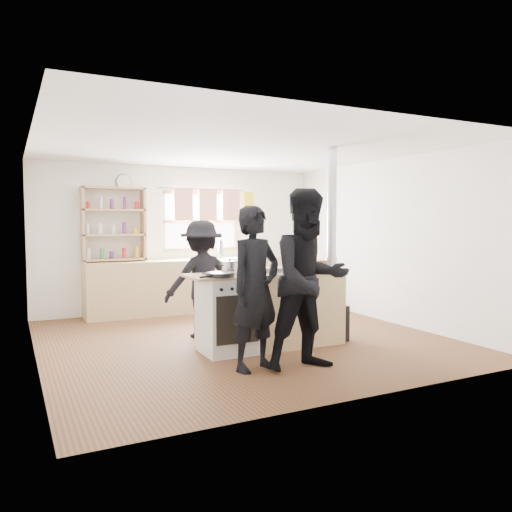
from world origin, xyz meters
name	(u,v)px	position (x,y,z in m)	size (l,w,h in m)	color
ground	(242,339)	(0.00, 0.00, -0.01)	(5.00, 5.00, 0.01)	brown
back_counter	(188,286)	(0.00, 2.22, 0.45)	(3.40, 0.55, 0.90)	tan
shelving_unit	(114,224)	(-1.20, 2.34, 1.51)	(1.00, 0.28, 1.20)	tan
thermos	(221,250)	(0.62, 2.22, 1.05)	(0.10, 0.10, 0.30)	silver
cooking_island	(271,309)	(0.14, -0.55, 0.47)	(1.97, 0.64, 0.93)	white
skillet_greens	(220,274)	(-0.62, -0.75, 0.96)	(0.45, 0.45, 0.05)	black
roast_tray	(278,270)	(0.19, -0.62, 0.97)	(0.40, 0.36, 0.06)	silver
stockpot_stove	(230,267)	(-0.36, -0.42, 1.01)	(0.21, 0.21, 0.17)	#BBBBBE
stockpot_counter	(305,263)	(0.61, -0.57, 1.03)	(0.30, 0.30, 0.22)	#B8B8BA
bread_board	(318,266)	(0.81, -0.56, 0.98)	(0.29, 0.21, 0.12)	tan
flue_heater	(331,290)	(1.00, -0.59, 0.66)	(0.35, 0.35, 2.50)	black
person_near_left	(255,288)	(-0.45, -1.31, 0.86)	(0.63, 0.41, 1.71)	black
person_near_right	(310,280)	(0.06, -1.54, 0.95)	(0.92, 0.72, 1.89)	black
person_far	(202,279)	(-0.44, 0.33, 0.78)	(1.01, 0.58, 1.57)	black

